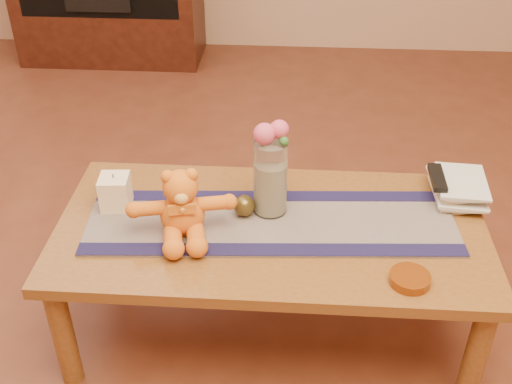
# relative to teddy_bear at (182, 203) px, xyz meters

# --- Properties ---
(floor) EXTENTS (5.50, 5.50, 0.00)m
(floor) POSITION_rel_teddy_bear_xyz_m (0.28, 0.05, -0.57)
(floor) COLOR #562718
(floor) RESTS_ON ground
(coffee_table_top) EXTENTS (1.40, 0.70, 0.04)m
(coffee_table_top) POSITION_rel_teddy_bear_xyz_m (0.28, 0.05, -0.14)
(coffee_table_top) COLOR brown
(coffee_table_top) RESTS_ON floor
(table_leg_fl) EXTENTS (0.07, 0.07, 0.41)m
(table_leg_fl) POSITION_rel_teddy_bear_xyz_m (-0.36, -0.24, -0.36)
(table_leg_fl) COLOR brown
(table_leg_fl) RESTS_ON floor
(table_leg_fr) EXTENTS (0.07, 0.07, 0.41)m
(table_leg_fr) POSITION_rel_teddy_bear_xyz_m (0.92, -0.24, -0.36)
(table_leg_fr) COLOR brown
(table_leg_fr) RESTS_ON floor
(table_leg_bl) EXTENTS (0.07, 0.07, 0.41)m
(table_leg_bl) POSITION_rel_teddy_bear_xyz_m (-0.36, 0.34, -0.36)
(table_leg_bl) COLOR brown
(table_leg_bl) RESTS_ON floor
(table_leg_br) EXTENTS (0.07, 0.07, 0.41)m
(table_leg_br) POSITION_rel_teddy_bear_xyz_m (0.92, 0.34, -0.36)
(table_leg_br) COLOR brown
(table_leg_br) RESTS_ON floor
(persian_runner) EXTENTS (1.22, 0.42, 0.01)m
(persian_runner) POSITION_rel_teddy_bear_xyz_m (0.28, 0.07, -0.11)
(persian_runner) COLOR #171A42
(persian_runner) RESTS_ON coffee_table_top
(runner_border_near) EXTENTS (1.20, 0.13, 0.00)m
(runner_border_near) POSITION_rel_teddy_bear_xyz_m (0.29, -0.08, -0.11)
(runner_border_near) COLOR #16133A
(runner_border_near) RESTS_ON persian_runner
(runner_border_far) EXTENTS (1.20, 0.13, 0.00)m
(runner_border_far) POSITION_rel_teddy_bear_xyz_m (0.27, 0.21, -0.11)
(runner_border_far) COLOR #16133A
(runner_border_far) RESTS_ON persian_runner
(teddy_bear) EXTENTS (0.37, 0.33, 0.22)m
(teddy_bear) POSITION_rel_teddy_bear_xyz_m (0.00, 0.00, 0.00)
(teddy_bear) COLOR orange
(teddy_bear) RESTS_ON persian_runner
(pillar_candle) EXTENTS (0.10, 0.10, 0.12)m
(pillar_candle) POSITION_rel_teddy_bear_xyz_m (-0.25, 0.12, -0.05)
(pillar_candle) COLOR #FFE4BB
(pillar_candle) RESTS_ON persian_runner
(candle_wick) EXTENTS (0.00, 0.00, 0.01)m
(candle_wick) POSITION_rel_teddy_bear_xyz_m (-0.25, 0.12, 0.01)
(candle_wick) COLOR black
(candle_wick) RESTS_ON pillar_candle
(glass_vase) EXTENTS (0.11, 0.11, 0.26)m
(glass_vase) POSITION_rel_teddy_bear_xyz_m (0.27, 0.13, 0.02)
(glass_vase) COLOR silver
(glass_vase) RESTS_ON persian_runner
(potpourri_fill) EXTENTS (0.09, 0.09, 0.18)m
(potpourri_fill) POSITION_rel_teddy_bear_xyz_m (0.27, 0.13, -0.02)
(potpourri_fill) COLOR beige
(potpourri_fill) RESTS_ON glass_vase
(rose_left) EXTENTS (0.07, 0.07, 0.07)m
(rose_left) POSITION_rel_teddy_bear_xyz_m (0.25, 0.12, 0.19)
(rose_left) COLOR #CF4969
(rose_left) RESTS_ON glass_vase
(rose_right) EXTENTS (0.06, 0.06, 0.06)m
(rose_right) POSITION_rel_teddy_bear_xyz_m (0.30, 0.13, 0.20)
(rose_right) COLOR #CF4969
(rose_right) RESTS_ON glass_vase
(blue_flower_back) EXTENTS (0.04, 0.04, 0.04)m
(blue_flower_back) POSITION_rel_teddy_bear_xyz_m (0.28, 0.16, 0.18)
(blue_flower_back) COLOR #4D67A8
(blue_flower_back) RESTS_ON glass_vase
(blue_flower_side) EXTENTS (0.04, 0.04, 0.04)m
(blue_flower_side) POSITION_rel_teddy_bear_xyz_m (0.24, 0.15, 0.17)
(blue_flower_side) COLOR #4D67A8
(blue_flower_side) RESTS_ON glass_vase
(leaf_sprig) EXTENTS (0.03, 0.03, 0.03)m
(leaf_sprig) POSITION_rel_teddy_bear_xyz_m (0.31, 0.11, 0.17)
(leaf_sprig) COLOR #33662D
(leaf_sprig) RESTS_ON glass_vase
(bronze_ball) EXTENTS (0.09, 0.09, 0.07)m
(bronze_ball) POSITION_rel_teddy_bear_xyz_m (0.19, 0.10, -0.07)
(bronze_ball) COLOR #4A3C18
(bronze_ball) RESTS_ON persian_runner
(book_bottom) EXTENTS (0.17, 0.23, 0.02)m
(book_bottom) POSITION_rel_teddy_bear_xyz_m (0.83, 0.26, -0.11)
(book_bottom) COLOR beige
(book_bottom) RESTS_ON coffee_table_top
(book_lower) EXTENTS (0.19, 0.24, 0.02)m
(book_lower) POSITION_rel_teddy_bear_xyz_m (0.84, 0.25, -0.09)
(book_lower) COLOR beige
(book_lower) RESTS_ON book_bottom
(book_upper) EXTENTS (0.18, 0.24, 0.02)m
(book_upper) POSITION_rel_teddy_bear_xyz_m (0.83, 0.26, -0.07)
(book_upper) COLOR beige
(book_upper) RESTS_ON book_lower
(book_top) EXTENTS (0.18, 0.24, 0.02)m
(book_top) POSITION_rel_teddy_bear_xyz_m (0.84, 0.26, -0.05)
(book_top) COLOR beige
(book_top) RESTS_ON book_upper
(tv_remote) EXTENTS (0.05, 0.16, 0.02)m
(tv_remote) POSITION_rel_teddy_bear_xyz_m (0.83, 0.25, -0.03)
(tv_remote) COLOR black
(tv_remote) RESTS_ON book_top
(amber_dish) EXTENTS (0.15, 0.15, 0.03)m
(amber_dish) POSITION_rel_teddy_bear_xyz_m (0.69, -0.19, -0.10)
(amber_dish) COLOR #BF5914
(amber_dish) RESTS_ON coffee_table_top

